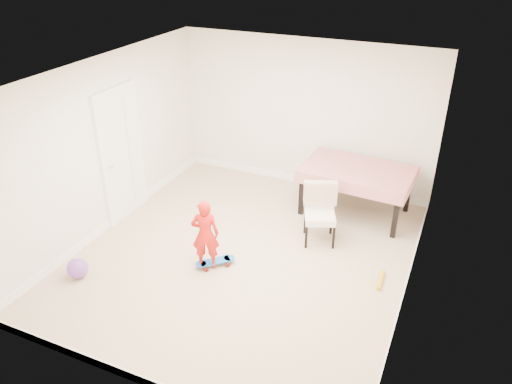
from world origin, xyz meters
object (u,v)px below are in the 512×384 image
at_px(skateboard, 215,263).
at_px(balloon, 77,268).
at_px(dining_table, 356,191).
at_px(dining_chair, 320,215).
at_px(child, 205,236).

height_order(skateboard, balloon, balloon).
distance_m(dining_table, dining_chair, 1.07).
xyz_separation_m(skateboard, balloon, (-1.56, -0.96, 0.10)).
height_order(dining_table, skateboard, dining_table).
relative_size(dining_table, child, 1.68).
bearing_deg(child, dining_table, -146.19).
bearing_deg(balloon, skateboard, 31.66).
xyz_separation_m(dining_chair, balloon, (-2.68, -2.15, -0.31)).
bearing_deg(skateboard, child, 177.01).
height_order(dining_table, balloon, dining_table).
xyz_separation_m(dining_table, child, (-1.48, -2.29, 0.11)).
distance_m(dining_table, skateboard, 2.64).
relative_size(dining_table, balloon, 6.07).
distance_m(skateboard, balloon, 1.84).
distance_m(dining_table, balloon, 4.35).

